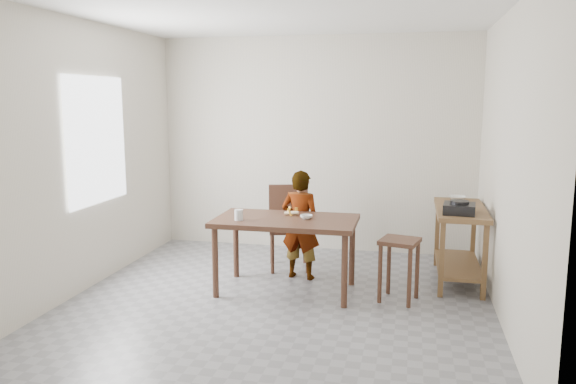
% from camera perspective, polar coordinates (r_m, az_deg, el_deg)
% --- Properties ---
extents(floor, '(4.00, 4.00, 0.04)m').
position_cam_1_polar(floor, '(5.51, -0.92, -11.20)').
color(floor, gray).
rests_on(floor, ground).
extents(ceiling, '(4.00, 4.00, 0.04)m').
position_cam_1_polar(ceiling, '(5.22, -1.00, 18.23)').
color(ceiling, white).
rests_on(ceiling, wall_back).
extents(wall_back, '(4.00, 0.04, 2.70)m').
position_cam_1_polar(wall_back, '(7.16, 2.81, 4.85)').
color(wall_back, beige).
rests_on(wall_back, ground).
extents(wall_front, '(4.00, 0.04, 2.70)m').
position_cam_1_polar(wall_front, '(3.28, -9.18, -0.76)').
color(wall_front, beige).
rests_on(wall_front, ground).
extents(wall_left, '(0.04, 4.00, 2.70)m').
position_cam_1_polar(wall_left, '(5.99, -20.15, 3.38)').
color(wall_left, beige).
rests_on(wall_left, ground).
extents(wall_right, '(0.04, 4.00, 2.70)m').
position_cam_1_polar(wall_right, '(5.11, 21.66, 2.34)').
color(wall_right, beige).
rests_on(wall_right, ground).
extents(window_pane, '(0.02, 1.10, 1.30)m').
position_cam_1_polar(window_pane, '(6.12, -18.83, 4.98)').
color(window_pane, white).
rests_on(window_pane, wall_left).
extents(dining_table, '(1.40, 0.80, 0.75)m').
position_cam_1_polar(dining_table, '(5.66, -0.22, -6.41)').
color(dining_table, '#43281B').
rests_on(dining_table, floor).
extents(prep_counter, '(0.50, 1.20, 0.80)m').
position_cam_1_polar(prep_counter, '(6.23, 16.96, -5.13)').
color(prep_counter, brown).
rests_on(prep_counter, floor).
extents(child, '(0.47, 0.34, 1.18)m').
position_cam_1_polar(child, '(6.02, 1.29, -3.34)').
color(child, silver).
rests_on(child, floor).
extents(dining_chair, '(0.56, 0.56, 0.94)m').
position_cam_1_polar(dining_chair, '(6.39, 0.12, -3.69)').
color(dining_chair, '#43281B').
rests_on(dining_chair, floor).
extents(stool, '(0.42, 0.42, 0.61)m').
position_cam_1_polar(stool, '(5.53, 11.19, -7.77)').
color(stool, '#43281B').
rests_on(stool, floor).
extents(glass_tumbler, '(0.10, 0.10, 0.11)m').
position_cam_1_polar(glass_tumbler, '(5.50, -5.02, -2.33)').
color(glass_tumbler, silver).
rests_on(glass_tumbler, dining_table).
extents(small_bowl, '(0.14, 0.14, 0.04)m').
position_cam_1_polar(small_bowl, '(5.56, 1.87, -2.53)').
color(small_bowl, silver).
rests_on(small_bowl, dining_table).
extents(banana, '(0.16, 0.12, 0.06)m').
position_cam_1_polar(banana, '(5.72, 0.35, -2.09)').
color(banana, yellow).
rests_on(banana, dining_table).
extents(serving_bowl, '(0.20, 0.20, 0.05)m').
position_cam_1_polar(serving_bowl, '(6.56, 16.82, -0.60)').
color(serving_bowl, silver).
rests_on(serving_bowl, prep_counter).
extents(gas_burner, '(0.33, 0.33, 0.10)m').
position_cam_1_polar(gas_burner, '(5.80, 17.01, -1.63)').
color(gas_burner, black).
rests_on(gas_burner, prep_counter).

